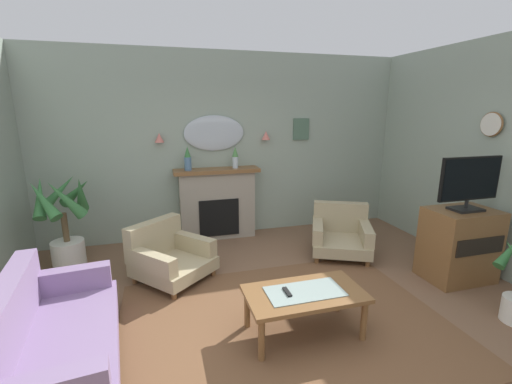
# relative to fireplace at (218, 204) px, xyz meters

# --- Properties ---
(floor) EXTENTS (6.92, 6.83, 0.10)m
(floor) POSITION_rel_fireplace_xyz_m (0.23, -2.74, -0.62)
(floor) COLOR brown
(floor) RESTS_ON ground
(wall_back) EXTENTS (6.92, 0.10, 2.97)m
(wall_back) POSITION_rel_fireplace_xyz_m (0.23, 0.22, 0.92)
(wall_back) COLOR #93A393
(wall_back) RESTS_ON ground
(patterned_rug) EXTENTS (3.20, 2.40, 0.01)m
(patterned_rug) POSITION_rel_fireplace_xyz_m (0.23, -2.54, -0.56)
(patterned_rug) COLOR brown
(patterned_rug) RESTS_ON ground
(fireplace) EXTENTS (1.36, 0.36, 1.16)m
(fireplace) POSITION_rel_fireplace_xyz_m (0.00, 0.00, 0.00)
(fireplace) COLOR gray
(fireplace) RESTS_ON ground
(mantel_vase_right) EXTENTS (0.11, 0.11, 0.37)m
(mantel_vase_right) POSITION_rel_fireplace_xyz_m (-0.45, -0.03, 0.76)
(mantel_vase_right) COLOR #4C7093
(mantel_vase_right) RESTS_ON fireplace
(mantel_vase_centre) EXTENTS (0.10, 0.10, 0.34)m
(mantel_vase_centre) POSITION_rel_fireplace_xyz_m (0.30, -0.03, 0.77)
(mantel_vase_centre) COLOR silver
(mantel_vase_centre) RESTS_ON fireplace
(wall_mirror) EXTENTS (0.96, 0.06, 0.56)m
(wall_mirror) POSITION_rel_fireplace_xyz_m (-0.00, 0.14, 1.14)
(wall_mirror) COLOR #B2BCC6
(wall_sconce_left) EXTENTS (0.14, 0.14, 0.14)m
(wall_sconce_left) POSITION_rel_fireplace_xyz_m (-0.85, 0.09, 1.09)
(wall_sconce_left) COLOR #D17066
(wall_sconce_right) EXTENTS (0.14, 0.14, 0.14)m
(wall_sconce_right) POSITION_rel_fireplace_xyz_m (0.85, 0.09, 1.09)
(wall_sconce_right) COLOR #D17066
(wall_clock) EXTENTS (0.04, 0.31, 0.31)m
(wall_clock) POSITION_rel_fireplace_xyz_m (3.15, -1.98, 1.33)
(wall_clock) COLOR silver
(framed_picture) EXTENTS (0.28, 0.03, 0.36)m
(framed_picture) POSITION_rel_fireplace_xyz_m (1.50, 0.15, 1.18)
(framed_picture) COLOR #4C6B56
(coffee_table) EXTENTS (1.10, 0.60, 0.45)m
(coffee_table) POSITION_rel_fireplace_xyz_m (0.35, -2.73, -0.19)
(coffee_table) COLOR brown
(coffee_table) RESTS_ON ground
(tv_remote) EXTENTS (0.04, 0.16, 0.02)m
(tv_remote) POSITION_rel_fireplace_xyz_m (0.18, -2.71, -0.12)
(tv_remote) COLOR black
(tv_remote) RESTS_ON coffee_table
(floral_couch) EXTENTS (1.04, 1.79, 0.76)m
(floral_couch) POSITION_rel_fireplace_xyz_m (-1.84, -2.58, -0.25)
(floral_couch) COLOR gray
(floral_couch) RESTS_ON ground
(armchair_beside_couch) EXTENTS (1.07, 1.08, 0.71)m
(armchair_beside_couch) POSITION_rel_fireplace_xyz_m (1.63, -1.12, -0.27)
(armchair_beside_couch) COLOR tan
(armchair_beside_couch) RESTS_ON ground
(armchair_by_coffee_table) EXTENTS (1.14, 1.14, 0.71)m
(armchair_by_coffee_table) POSITION_rel_fireplace_xyz_m (-0.84, -1.23, -0.27)
(armchair_by_coffee_table) COLOR tan
(armchair_by_coffee_table) RESTS_ON ground
(tv_cabinet) EXTENTS (0.80, 0.57, 0.90)m
(tv_cabinet) POSITION_rel_fireplace_xyz_m (2.64, -2.23, -0.12)
(tv_cabinet) COLOR brown
(tv_cabinet) RESTS_ON ground
(tv_flatscreen) EXTENTS (0.84, 0.24, 0.65)m
(tv_flatscreen) POSITION_rel_fireplace_xyz_m (2.64, -2.25, 0.68)
(tv_flatscreen) COLOR black
(tv_flatscreen) RESTS_ON tv_cabinet
(potted_plant_corner_palm) EXTENTS (0.82, 0.83, 1.27)m
(potted_plant_corner_palm) POSITION_rel_fireplace_xyz_m (-2.13, -0.53, 0.07)
(potted_plant_corner_palm) COLOR silver
(potted_plant_corner_palm) RESTS_ON ground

